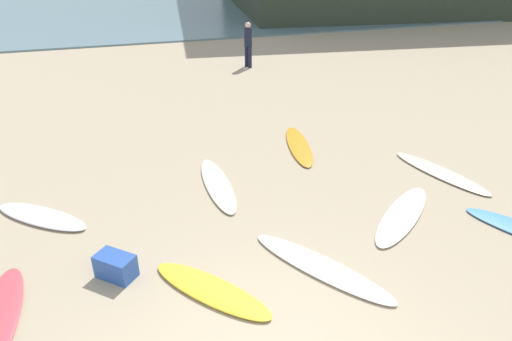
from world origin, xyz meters
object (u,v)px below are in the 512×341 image
Objects in this scene: surfboard_1 at (211,290)px; surfboard_7 at (321,267)px; surfboard_8 at (218,184)px; surfboard_0 at (441,172)px; surfboard_5 at (41,216)px; surfboard_4 at (402,215)px; surfboard_3 at (299,146)px; beach_cooler at (116,266)px; beachgoer_near at (248,43)px.

surfboard_1 is 0.81× the size of surfboard_7.
surfboard_0 is at bearing -10.78° from surfboard_8.
surfboard_0 is at bearing -54.50° from surfboard_5.
surfboard_4 is 0.99× the size of surfboard_8.
surfboard_5 reaches higher than surfboard_7.
surfboard_0 is 1.02× the size of surfboard_3.
surfboard_4 is 4.07× the size of beach_cooler.
surfboard_4 is (0.65, -3.29, -0.00)m from surfboard_3.
surfboard_5 is 3.47× the size of beach_cooler.
surfboard_8 is at bearing 35.97° from surfboard_1.
surfboard_4 reaches higher than surfboard_0.
beachgoer_near reaches higher than beach_cooler.
surfboard_5 is (-5.45, -1.48, 0.01)m from surfboard_3.
beach_cooler is (-4.23, -3.44, 0.15)m from surfboard_3.
surfboard_0 is 4.64m from surfboard_8.
surfboard_4 is 10.57m from beachgoer_near.
beachgoer_near is (0.22, 10.54, 0.87)m from surfboard_4.
surfboard_8 reaches higher than surfboard_3.
surfboard_4 is (-1.67, -1.17, 0.00)m from surfboard_0.
surfboard_7 is 1.06× the size of surfboard_8.
surfboard_0 is at bearing 11.40° from beach_cooler.
surfboard_8 is at bearing 15.08° from surfboard_4.
surfboard_0 reaches higher than surfboard_7.
beachgoer_near is at bearing 82.87° from surfboard_0.
surfboard_3 is at bearing 29.30° from surfboard_8.
surfboard_3 is at bearing -28.34° from beachgoer_near.
surfboard_3 is 5.65m from surfboard_5.
surfboard_0 is 1.01× the size of surfboard_4.
surfboard_0 is at bearing -12.67° from beachgoer_near.
surfboard_3 is 1.39× the size of beachgoer_near.
surfboard_3 is (2.98, 4.18, -0.00)m from surfboard_1.
beach_cooler reaches higher than surfboard_3.
surfboard_7 is at bearing -32.31° from beachgoer_near.
surfboard_3 is 5.46m from beach_cooler.
beach_cooler is at bearing 175.44° from surfboard_0.
beach_cooler is at bearing -107.93° from surfboard_5.
surfboard_5 is 2.31m from beach_cooler.
beach_cooler is (-2.00, -2.19, 0.14)m from surfboard_8.
surfboard_3 reaches higher than surfboard_7.
surfboard_4 reaches higher than surfboard_7.
surfboard_3 is 4.03× the size of beach_cooler.
beachgoer_near is at bearing 4.27° from surfboard_5.
beachgoer_near is 11.87m from beach_cooler.
surfboard_8 reaches higher than surfboard_0.
surfboard_7 is 11.65m from beachgoer_near.
beachgoer_near is (0.87, 7.25, 0.86)m from surfboard_3.
surfboard_1 reaches higher than surfboard_4.
surfboard_0 is 1.18× the size of surfboard_5.
surfboard_3 reaches higher than surfboard_0.
beachgoer_near reaches higher than surfboard_7.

